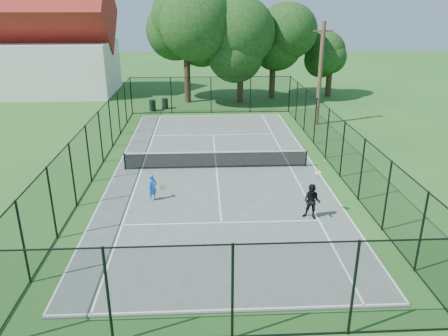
{
  "coord_description": "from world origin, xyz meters",
  "views": [
    {
      "loc": [
        -0.7,
        -22.54,
        8.71
      ],
      "look_at": [
        0.27,
        -3.0,
        1.2
      ],
      "focal_mm": 35.0,
      "sensor_mm": 36.0,
      "label": 1
    }
  ],
  "objects_px": {
    "trash_bin_left": "(152,105)",
    "player_black": "(312,202)",
    "tennis_net": "(216,159)",
    "utility_pole": "(320,74)",
    "trash_bin_right": "(165,104)",
    "player_blue": "(153,187)"
  },
  "relations": [
    {
      "from": "tennis_net",
      "to": "trash_bin_right",
      "type": "relative_size",
      "value": 11.2
    },
    {
      "from": "trash_bin_right",
      "to": "utility_pole",
      "type": "xyz_separation_m",
      "value": [
        11.79,
        -5.68,
        3.31
      ]
    },
    {
      "from": "utility_pole",
      "to": "player_black",
      "type": "bearing_deg",
      "value": -104.9
    },
    {
      "from": "tennis_net",
      "to": "utility_pole",
      "type": "distance_m",
      "value": 12.36
    },
    {
      "from": "utility_pole",
      "to": "player_black",
      "type": "relative_size",
      "value": 2.99
    },
    {
      "from": "player_blue",
      "to": "tennis_net",
      "type": "bearing_deg",
      "value": 52.58
    },
    {
      "from": "utility_pole",
      "to": "player_blue",
      "type": "relative_size",
      "value": 5.85
    },
    {
      "from": "trash_bin_left",
      "to": "player_black",
      "type": "distance_m",
      "value": 21.97
    },
    {
      "from": "tennis_net",
      "to": "trash_bin_right",
      "type": "bearing_deg",
      "value": 105.0
    },
    {
      "from": "trash_bin_left",
      "to": "trash_bin_right",
      "type": "distance_m",
      "value": 1.22
    },
    {
      "from": "trash_bin_right",
      "to": "utility_pole",
      "type": "relative_size",
      "value": 0.12
    },
    {
      "from": "player_black",
      "to": "trash_bin_left",
      "type": "bearing_deg",
      "value": 113.46
    },
    {
      "from": "player_black",
      "to": "tennis_net",
      "type": "bearing_deg",
      "value": 121.72
    },
    {
      "from": "trash_bin_left",
      "to": "utility_pole",
      "type": "distance_m",
      "value": 14.11
    },
    {
      "from": "tennis_net",
      "to": "utility_pole",
      "type": "height_order",
      "value": "utility_pole"
    },
    {
      "from": "tennis_net",
      "to": "trash_bin_left",
      "type": "height_order",
      "value": "tennis_net"
    },
    {
      "from": "trash_bin_right",
      "to": "utility_pole",
      "type": "distance_m",
      "value": 13.5
    },
    {
      "from": "trash_bin_left",
      "to": "player_blue",
      "type": "bearing_deg",
      "value": -84.06
    },
    {
      "from": "utility_pole",
      "to": "player_black",
      "type": "height_order",
      "value": "utility_pole"
    },
    {
      "from": "tennis_net",
      "to": "player_blue",
      "type": "height_order",
      "value": "player_blue"
    },
    {
      "from": "tennis_net",
      "to": "utility_pole",
      "type": "bearing_deg",
      "value": 48.9
    },
    {
      "from": "trash_bin_right",
      "to": "trash_bin_left",
      "type": "bearing_deg",
      "value": -144.81
    }
  ]
}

